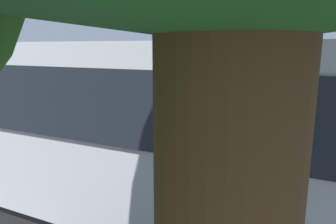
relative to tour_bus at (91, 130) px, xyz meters
name	(u,v)px	position (x,y,z in m)	size (l,w,h in m)	color
ground_plane	(222,142)	(-1.16, -5.49, -1.65)	(80.00, 80.00, 0.00)	#38383D
tour_bus	(91,130)	(0.00, 0.00, 0.00)	(11.01, 2.86, 3.25)	#B7BABF
spectator_far_left	(203,135)	(-1.34, -2.80, -0.66)	(0.57, 0.31, 1.66)	black
spectator_left	(156,128)	(-0.05, -2.65, -0.59)	(0.58, 0.34, 1.76)	#473823
spectator_centre	(118,128)	(0.93, -2.36, -0.61)	(0.57, 0.33, 1.74)	black
spectator_right	(97,121)	(1.91, -2.77, -0.60)	(0.58, 0.37, 1.75)	#473823
parked_motorcycle_silver	(197,163)	(-1.41, -2.11, -1.16)	(2.05, 0.58, 0.99)	black
stunt_motorcycle	(178,100)	(1.09, -7.13, -0.60)	(1.91, 0.64, 1.86)	black
traffic_cone	(222,127)	(-0.94, -6.35, -1.34)	(0.34, 0.34, 0.63)	orange
bay_line_b	(308,138)	(-3.87, -7.29, -1.64)	(0.14, 4.00, 0.01)	white
bay_line_c	(238,130)	(-1.35, -7.29, -1.64)	(0.14, 4.26, 0.01)	white
bay_line_d	(178,124)	(1.17, -7.29, -1.64)	(0.14, 3.60, 0.01)	white
bay_line_e	(126,119)	(3.69, -7.29, -1.64)	(0.14, 3.69, 0.01)	white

